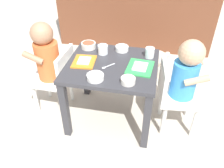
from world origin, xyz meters
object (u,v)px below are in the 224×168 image
Objects in this scene: dog at (143,59)px; food_tray_left at (84,61)px; food_tray_right at (140,67)px; water_cup_left at (150,53)px; veggie_bowl_far at (95,77)px; cereal_bowl_left_side at (128,80)px; water_cup_right at (103,50)px; seated_child_left at (49,59)px; veggie_bowl_near at (88,45)px; spoon_by_left_tray at (107,66)px; dining_table at (112,75)px; seated_child_right at (183,76)px; cereal_bowl_right_side at (122,48)px.

dog is 2.64× the size of food_tray_left.
food_tray_right is 3.05× the size of water_cup_left.
food_tray_right is at bearing 35.42° from veggie_bowl_far.
water_cup_left is 0.80× the size of cereal_bowl_left_side.
water_cup_right reaches higher than cereal_bowl_left_side.
veggie_bowl_near is at bearing 32.36° from seated_child_left.
veggie_bowl_near is (-0.12, 0.06, -0.01)m from water_cup_right.
spoon_by_left_tray is (0.19, -0.22, -0.02)m from veggie_bowl_near.
veggie_bowl_near is (-0.15, 0.37, 0.00)m from veggie_bowl_far.
dining_table is 0.20m from food_tray_right.
dining_table is at bearing -41.22° from veggie_bowl_near.
dog is 0.59m from water_cup_right.
veggie_bowl_near is (-0.38, -0.39, 0.29)m from dog.
cereal_bowl_left_side is at bearing -106.64° from water_cup_left.
dining_table is at bearing 4.43° from food_tray_left.
water_cup_right is at bearing 56.09° from food_tray_left.
cereal_bowl_left_side reaches higher than dog.
seated_child_right reaches higher than food_tray_right.
food_tray_right is at bearing 7.58° from spoon_by_left_tray.
seated_child_right reaches higher than veggie_bowl_near.
veggie_bowl_near reaches higher than dog.
veggie_bowl_far is 1.22× the size of spoon_by_left_tray.
seated_child_left reaches higher than water_cup_right.
water_cup_left is at bearing 2.56° from water_cup_right.
veggie_bowl_far is (-0.29, -0.32, -0.01)m from water_cup_left.
food_tray_right is at bearing -26.90° from water_cup_right.
seated_child_right is 7.30× the size of cereal_bowl_right_side.
veggie_bowl_far is (0.03, -0.31, -0.01)m from water_cup_right.
food_tray_right is 0.44m from veggie_bowl_near.
water_cup_left is at bearing 20.32° from food_tray_left.
water_cup_right is 0.67× the size of veggie_bowl_near.
seated_child_left is at bearing -161.45° from cereal_bowl_right_side.
food_tray_right is at bearing -88.48° from dog.
seated_child_left is 0.45m from veggie_bowl_far.
veggie_bowl_far is 1.20× the size of cereal_bowl_left_side.
veggie_bowl_far is at bearing -28.77° from seated_child_left.
water_cup_right is 0.14m from cereal_bowl_right_side.
seated_child_right is at bearing -30.15° from water_cup_left.
dining_table is 0.22m from cereal_bowl_right_side.
seated_child_left is at bearing 151.23° from veggie_bowl_far.
water_cup_right is 0.82× the size of cereal_bowl_left_side.
spoon_by_left_tray is at bearing -119.38° from dining_table.
seated_child_left is 0.28m from food_tray_left.
food_tray_right is at bearing 73.63° from cereal_bowl_left_side.
food_tray_right reaches higher than spoon_by_left_tray.
veggie_bowl_near is 1.25× the size of spoon_by_left_tray.
seated_child_left is at bearing 176.11° from food_tray_right.
seated_child_right reaches higher than veggie_bowl_far.
water_cup_left reaches higher than cereal_bowl_right_side.
veggie_bowl_far is at bearing -68.09° from veggie_bowl_near.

